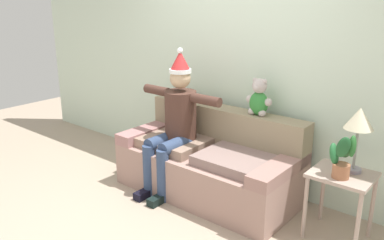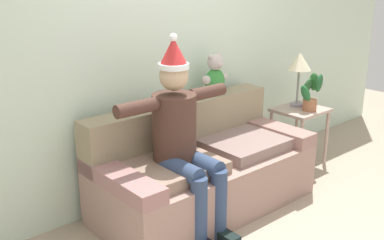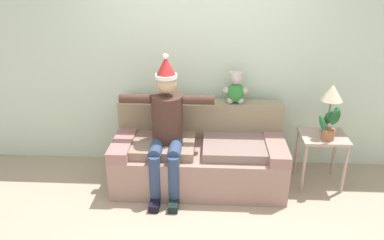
{
  "view_description": "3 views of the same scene",
  "coord_description": "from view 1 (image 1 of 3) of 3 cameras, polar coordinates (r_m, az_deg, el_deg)",
  "views": [
    {
      "loc": [
        2.38,
        -2.16,
        2.05
      ],
      "look_at": [
        -0.11,
        0.86,
        0.83
      ],
      "focal_mm": 37.68,
      "sensor_mm": 36.0,
      "label": 1
    },
    {
      "loc": [
        -2.46,
        -1.69,
        1.97
      ],
      "look_at": [
        -0.28,
        0.83,
        0.9
      ],
      "focal_mm": 43.48,
      "sensor_mm": 36.0,
      "label": 2
    },
    {
      "loc": [
        0.12,
        -2.78,
        2.46
      ],
      "look_at": [
        -0.07,
        0.84,
        0.86
      ],
      "focal_mm": 35.17,
      "sensor_mm": 36.0,
      "label": 3
    }
  ],
  "objects": [
    {
      "name": "person_seated",
      "position": [
        4.26,
        -2.46,
        -0.03
      ],
      "size": [
        1.02,
        0.77,
        1.54
      ],
      "color": "#482D24",
      "rests_on": "ground_plane"
    },
    {
      "name": "teddy_bear",
      "position": [
        4.1,
        9.45,
        3.01
      ],
      "size": [
        0.29,
        0.17,
        0.38
      ],
      "color": "#328437",
      "rests_on": "couch"
    },
    {
      "name": "potted_plant",
      "position": [
        3.49,
        20.55,
        -4.9
      ],
      "size": [
        0.24,
        0.22,
        0.4
      ],
      "color": "#A06342",
      "rests_on": "side_table"
    },
    {
      "name": "table_lamp",
      "position": [
        3.57,
        22.58,
        -0.23
      ],
      "size": [
        0.24,
        0.24,
        0.56
      ],
      "color": "gray",
      "rests_on": "side_table"
    },
    {
      "name": "back_wall",
      "position": [
        4.46,
        6.8,
        8.12
      ],
      "size": [
        7.0,
        0.1,
        2.7
      ],
      "primitive_type": "cube",
      "color": "silver",
      "rests_on": "ground_plane"
    },
    {
      "name": "ground_plane",
      "position": [
        3.81,
        -7.22,
        -15.44
      ],
      "size": [
        10.0,
        10.0,
        0.0
      ],
      "primitive_type": "plane",
      "color": "tan"
    },
    {
      "name": "couch",
      "position": [
        4.33,
        2.56,
        -5.97
      ],
      "size": [
        1.91,
        0.89,
        0.89
      ],
      "color": "#A17D72",
      "rests_on": "ground_plane"
    },
    {
      "name": "side_table",
      "position": [
        3.7,
        20.4,
        -8.62
      ],
      "size": [
        0.51,
        0.45,
        0.61
      ],
      "color": "tan",
      "rests_on": "ground_plane"
    }
  ]
}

